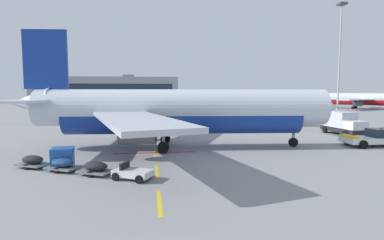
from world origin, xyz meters
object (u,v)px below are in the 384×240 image
airliner_foreground (178,111)px  apron_light_mast_far (340,47)px  airliner_mid_left (351,99)px  uld_cargo_container (63,158)px  pushback_tug (373,138)px  baggage_train (79,166)px  catering_truck (342,123)px  fuel_service_truck (279,116)px

airliner_foreground → apron_light_mast_far: 55.20m
apron_light_mast_far → airliner_foreground: bearing=-139.1°
airliner_mid_left → apron_light_mast_far: apron_light_mast_far is taller
uld_cargo_container → pushback_tug: bearing=10.4°
airliner_mid_left → apron_light_mast_far: 41.18m
airliner_mid_left → airliner_foreground: bearing=-134.7°
apron_light_mast_far → baggage_train: bearing=-137.6°
apron_light_mast_far → pushback_tug: bearing=-117.6°
pushback_tug → uld_cargo_container: bearing=-169.6°
apron_light_mast_far → airliner_mid_left: bearing=51.4°
airliner_foreground → pushback_tug: 21.64m
pushback_tug → apron_light_mast_far: apron_light_mast_far is taller
baggage_train → apron_light_mast_far: size_ratio=0.42×
airliner_mid_left → catering_truck: (-41.78, -58.80, -1.78)m
pushback_tug → fuel_service_truck: bearing=94.5°
airliner_mid_left → apron_light_mast_far: bearing=-128.6°
catering_truck → uld_cargo_container: 36.17m
airliner_foreground → catering_truck: 24.54m
fuel_service_truck → baggage_train: size_ratio=0.66×
catering_truck → airliner_mid_left: bearing=54.6°
fuel_service_truck → uld_cargo_container: 39.86m
apron_light_mast_far → catering_truck: bearing=-121.6°
baggage_train → pushback_tug: bearing=14.3°
catering_truck → fuel_service_truck: 12.95m
airliner_mid_left → fuel_service_truck: size_ratio=3.55×
airliner_foreground → pushback_tug: airliner_foreground is taller
airliner_foreground → catering_truck: bearing=16.7°
airliner_foreground → airliner_mid_left: airliner_foreground is taller
fuel_service_truck → uld_cargo_container: (-29.36, -26.95, -0.85)m
catering_truck → fuel_service_truck: (-3.74, 12.40, 0.00)m
pushback_tug → fuel_service_truck: 21.31m
airliner_foreground → airliner_mid_left: 92.64m
pushback_tug → airliner_mid_left: 80.64m
fuel_service_truck → apron_light_mast_far: 30.05m
pushback_tug → baggage_train: (-29.44, -7.49, -0.37)m
airliner_foreground → fuel_service_truck: size_ratio=4.84×
airliner_mid_left → apron_light_mast_far: size_ratio=0.98×
baggage_train → fuel_service_truck: bearing=46.0°
airliner_foreground → uld_cargo_container: size_ratio=19.76×
airliner_mid_left → catering_truck: size_ratio=3.59×
airliner_foreground → uld_cargo_container: 12.68m
fuel_service_truck → apron_light_mast_far: (21.07, 15.80, 14.47)m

